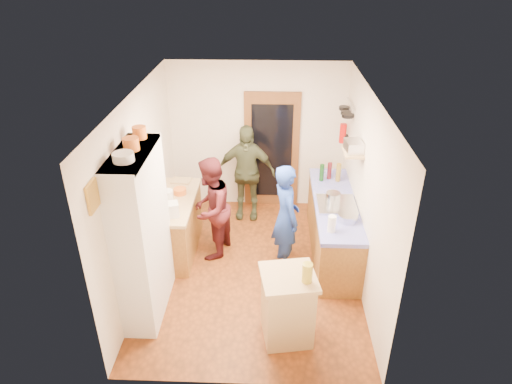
# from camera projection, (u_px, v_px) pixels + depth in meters

# --- Properties ---
(floor) EXTENTS (3.00, 4.00, 0.02)m
(floor) POSITION_uv_depth(u_px,v_px,m) (252.00, 270.00, 6.72)
(floor) COLOR brown
(floor) RESTS_ON ground
(ceiling) EXTENTS (3.00, 4.00, 0.02)m
(ceiling) POSITION_uv_depth(u_px,v_px,m) (252.00, 96.00, 5.48)
(ceiling) COLOR silver
(ceiling) RESTS_ON ground
(wall_back) EXTENTS (3.00, 0.02, 2.60)m
(wall_back) POSITION_uv_depth(u_px,v_px,m) (257.00, 137.00, 7.87)
(wall_back) COLOR silver
(wall_back) RESTS_ON ground
(wall_front) EXTENTS (3.00, 0.02, 2.60)m
(wall_front) POSITION_uv_depth(u_px,v_px,m) (242.00, 291.00, 4.33)
(wall_front) COLOR silver
(wall_front) RESTS_ON ground
(wall_left) EXTENTS (0.02, 4.00, 2.60)m
(wall_left) POSITION_uv_depth(u_px,v_px,m) (140.00, 190.00, 6.15)
(wall_left) COLOR silver
(wall_left) RESTS_ON ground
(wall_right) EXTENTS (0.02, 4.00, 2.60)m
(wall_right) POSITION_uv_depth(u_px,v_px,m) (366.00, 194.00, 6.05)
(wall_right) COLOR silver
(wall_right) RESTS_ON ground
(door_frame) EXTENTS (0.95, 0.06, 2.10)m
(door_frame) POSITION_uv_depth(u_px,v_px,m) (272.00, 151.00, 7.94)
(door_frame) COLOR brown
(door_frame) RESTS_ON ground
(door_glass) EXTENTS (0.70, 0.02, 1.70)m
(door_glass) POSITION_uv_depth(u_px,v_px,m) (272.00, 152.00, 7.91)
(door_glass) COLOR black
(door_glass) RESTS_ON door_frame
(hutch_body) EXTENTS (0.40, 1.20, 2.20)m
(hutch_body) POSITION_uv_depth(u_px,v_px,m) (142.00, 235.00, 5.53)
(hutch_body) COLOR silver
(hutch_body) RESTS_ON ground
(hutch_top_shelf) EXTENTS (0.40, 1.14, 0.04)m
(hutch_top_shelf) POSITION_uv_depth(u_px,v_px,m) (131.00, 153.00, 5.02)
(hutch_top_shelf) COLOR silver
(hutch_top_shelf) RESTS_ON hutch_body
(plate_stack) EXTENTS (0.23, 0.23, 0.09)m
(plate_stack) POSITION_uv_depth(u_px,v_px,m) (123.00, 157.00, 4.77)
(plate_stack) COLOR white
(plate_stack) RESTS_ON hutch_top_shelf
(orange_pot_a) EXTENTS (0.18, 0.18, 0.14)m
(orange_pot_a) POSITION_uv_depth(u_px,v_px,m) (131.00, 144.00, 5.02)
(orange_pot_a) COLOR orange
(orange_pot_a) RESTS_ON hutch_top_shelf
(orange_pot_b) EXTENTS (0.16, 0.16, 0.15)m
(orange_pot_b) POSITION_uv_depth(u_px,v_px,m) (139.00, 132.00, 5.33)
(orange_pot_b) COLOR orange
(orange_pot_b) RESTS_ON hutch_top_shelf
(left_counter_base) EXTENTS (0.60, 1.40, 0.85)m
(left_counter_base) POSITION_uv_depth(u_px,v_px,m) (175.00, 227.00, 6.95)
(left_counter_base) COLOR #A06928
(left_counter_base) RESTS_ON ground
(left_counter_top) EXTENTS (0.64, 1.44, 0.05)m
(left_counter_top) POSITION_uv_depth(u_px,v_px,m) (173.00, 201.00, 6.74)
(left_counter_top) COLOR tan
(left_counter_top) RESTS_ON left_counter_base
(toaster) EXTENTS (0.31, 0.25, 0.20)m
(toaster) POSITION_uv_depth(u_px,v_px,m) (169.00, 210.00, 6.26)
(toaster) COLOR white
(toaster) RESTS_ON left_counter_top
(kettle) EXTENTS (0.20, 0.20, 0.20)m
(kettle) POSITION_uv_depth(u_px,v_px,m) (167.00, 197.00, 6.59)
(kettle) COLOR white
(kettle) RESTS_ON left_counter_top
(orange_bowl) EXTENTS (0.20, 0.20, 0.09)m
(orange_bowl) POSITION_uv_depth(u_px,v_px,m) (180.00, 191.00, 6.86)
(orange_bowl) COLOR orange
(orange_bowl) RESTS_ON left_counter_top
(chopping_board) EXTENTS (0.32, 0.24, 0.02)m
(chopping_board) POSITION_uv_depth(u_px,v_px,m) (181.00, 181.00, 7.24)
(chopping_board) COLOR tan
(chopping_board) RESTS_ON left_counter_top
(right_counter_base) EXTENTS (0.60, 2.20, 0.84)m
(right_counter_base) POSITION_uv_depth(u_px,v_px,m) (333.00, 228.00, 6.92)
(right_counter_base) COLOR #A06928
(right_counter_base) RESTS_ON ground
(right_counter_top) EXTENTS (0.62, 2.22, 0.06)m
(right_counter_top) POSITION_uv_depth(u_px,v_px,m) (335.00, 203.00, 6.70)
(right_counter_top) COLOR #0709B1
(right_counter_top) RESTS_ON right_counter_base
(hob) EXTENTS (0.55, 0.58, 0.04)m
(hob) POSITION_uv_depth(u_px,v_px,m) (337.00, 205.00, 6.55)
(hob) COLOR silver
(hob) RESTS_ON right_counter_top
(pot_on_hob) EXTENTS (0.21, 0.21, 0.14)m
(pot_on_hob) POSITION_uv_depth(u_px,v_px,m) (333.00, 197.00, 6.57)
(pot_on_hob) COLOR silver
(pot_on_hob) RESTS_ON hob
(bottle_a) EXTENTS (0.09, 0.09, 0.28)m
(bottle_a) POSITION_uv_depth(u_px,v_px,m) (322.00, 173.00, 7.21)
(bottle_a) COLOR #143F14
(bottle_a) RESTS_ON right_counter_top
(bottle_b) EXTENTS (0.08, 0.08, 0.27)m
(bottle_b) POSITION_uv_depth(u_px,v_px,m) (329.00, 171.00, 7.27)
(bottle_b) COLOR #591419
(bottle_b) RESTS_ON right_counter_top
(bottle_c) EXTENTS (0.09, 0.09, 0.30)m
(bottle_c) POSITION_uv_depth(u_px,v_px,m) (338.00, 173.00, 7.19)
(bottle_c) COLOR olive
(bottle_c) RESTS_ON right_counter_top
(paper_towel) EXTENTS (0.12, 0.12, 0.23)m
(paper_towel) POSITION_uv_depth(u_px,v_px,m) (332.00, 224.00, 5.92)
(paper_towel) COLOR white
(paper_towel) RESTS_ON right_counter_top
(mixing_bowl) EXTENTS (0.33, 0.33, 0.10)m
(mixing_bowl) POSITION_uv_depth(u_px,v_px,m) (348.00, 217.00, 6.18)
(mixing_bowl) COLOR silver
(mixing_bowl) RESTS_ON right_counter_top
(island_base) EXTENTS (0.63, 0.63, 0.86)m
(island_base) POSITION_uv_depth(u_px,v_px,m) (287.00, 308.00, 5.38)
(island_base) COLOR tan
(island_base) RESTS_ON ground
(island_top) EXTENTS (0.72, 0.72, 0.05)m
(island_top) POSITION_uv_depth(u_px,v_px,m) (289.00, 277.00, 5.16)
(island_top) COLOR tan
(island_top) RESTS_ON island_base
(cutting_board) EXTENTS (0.39, 0.33, 0.02)m
(cutting_board) POSITION_uv_depth(u_px,v_px,m) (284.00, 274.00, 5.20)
(cutting_board) COLOR white
(cutting_board) RESTS_ON island_top
(oil_jar) EXTENTS (0.14, 0.14, 0.24)m
(oil_jar) POSITION_uv_depth(u_px,v_px,m) (307.00, 273.00, 5.01)
(oil_jar) COLOR #AD9E2D
(oil_jar) RESTS_ON island_top
(pan_rail) EXTENTS (0.02, 0.65, 0.02)m
(pan_rail) POSITION_uv_depth(u_px,v_px,m) (351.00, 104.00, 7.04)
(pan_rail) COLOR silver
(pan_rail) RESTS_ON wall_right
(pan_hang_a) EXTENTS (0.18, 0.18, 0.05)m
(pan_hang_a) POSITION_uv_depth(u_px,v_px,m) (348.00, 116.00, 6.95)
(pan_hang_a) COLOR black
(pan_hang_a) RESTS_ON pan_rail
(pan_hang_b) EXTENTS (0.16, 0.16, 0.05)m
(pan_hang_b) POSITION_uv_depth(u_px,v_px,m) (346.00, 113.00, 7.13)
(pan_hang_b) COLOR black
(pan_hang_b) RESTS_ON pan_rail
(pan_hang_c) EXTENTS (0.17, 0.17, 0.05)m
(pan_hang_c) POSITION_uv_depth(u_px,v_px,m) (344.00, 108.00, 7.30)
(pan_hang_c) COLOR black
(pan_hang_c) RESTS_ON pan_rail
(wall_shelf) EXTENTS (0.26, 0.42, 0.03)m
(wall_shelf) POSITION_uv_depth(u_px,v_px,m) (353.00, 152.00, 6.26)
(wall_shelf) COLOR tan
(wall_shelf) RESTS_ON wall_right
(radio) EXTENTS (0.25, 0.32, 0.15)m
(radio) POSITION_uv_depth(u_px,v_px,m) (354.00, 146.00, 6.22)
(radio) COLOR silver
(radio) RESTS_ON wall_shelf
(ext_bracket) EXTENTS (0.06, 0.10, 0.04)m
(ext_bracket) POSITION_uv_depth(u_px,v_px,m) (346.00, 136.00, 7.47)
(ext_bracket) COLOR black
(ext_bracket) RESTS_ON wall_right
(fire_extinguisher) EXTENTS (0.11, 0.11, 0.32)m
(fire_extinguisher) POSITION_uv_depth(u_px,v_px,m) (343.00, 133.00, 7.45)
(fire_extinguisher) COLOR red
(fire_extinguisher) RESTS_ON wall_right
(picture_frame) EXTENTS (0.03, 0.25, 0.30)m
(picture_frame) POSITION_uv_depth(u_px,v_px,m) (93.00, 196.00, 4.43)
(picture_frame) COLOR gold
(picture_frame) RESTS_ON wall_left
(person_hob) EXTENTS (0.56, 0.68, 1.61)m
(person_hob) POSITION_uv_depth(u_px,v_px,m) (289.00, 217.00, 6.47)
(person_hob) COLOR #1E3A95
(person_hob) RESTS_ON ground
(person_left) EXTENTS (0.78, 0.90, 1.59)m
(person_left) POSITION_uv_depth(u_px,v_px,m) (213.00, 208.00, 6.73)
(person_left) COLOR #47161A
(person_left) RESTS_ON ground
(person_back) EXTENTS (1.00, 0.46, 1.68)m
(person_back) POSITION_uv_depth(u_px,v_px,m) (247.00, 173.00, 7.67)
(person_back) COLOR #3B4028
(person_back) RESTS_ON ground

